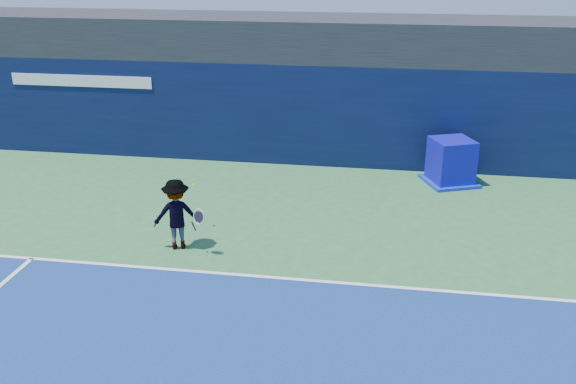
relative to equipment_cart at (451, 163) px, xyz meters
name	(u,v)px	position (x,y,z in m)	size (l,w,h in m)	color
ground	(225,368)	(-4.09, -9.17, -0.57)	(80.00, 80.00, 0.00)	#316E3A
baseline	(262,277)	(-4.09, -6.17, -0.56)	(24.00, 0.10, 0.01)	white
stadium_band	(316,37)	(-4.09, 2.33, 3.03)	(36.00, 3.00, 1.20)	black
back_wall_assembly	(311,113)	(-4.10, 1.33, 0.93)	(36.00, 1.03, 3.00)	#091133
equipment_cart	(451,163)	(0.00, 0.00, 0.00)	(1.71, 1.71, 1.26)	#0F0BA3
tennis_player	(177,214)	(-6.18, -5.13, 0.22)	(1.31, 0.86, 1.58)	silver
tennis_ball	(194,185)	(-6.10, -4.08, 0.51)	(0.06, 0.06, 0.06)	#CED717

